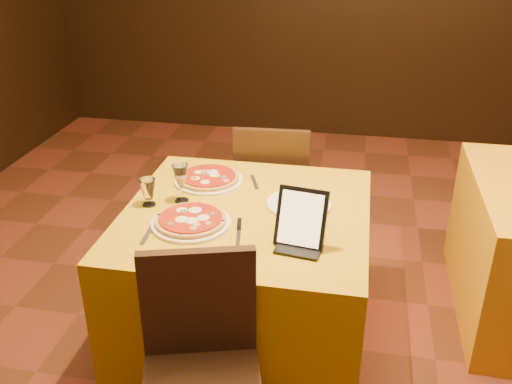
% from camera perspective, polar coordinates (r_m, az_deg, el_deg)
% --- Properties ---
extents(main_table, '(1.10, 1.10, 0.75)m').
position_cam_1_polar(main_table, '(2.77, -0.95, -8.75)').
color(main_table, '#BF900C').
rests_on(main_table, floor).
extents(chair_main_far, '(0.48, 0.48, 0.91)m').
position_cam_1_polar(chair_main_far, '(3.44, 1.79, 0.20)').
color(chair_main_far, black).
rests_on(chair_main_far, floor).
extents(pizza_near, '(0.34, 0.34, 0.03)m').
position_cam_1_polar(pizza_near, '(2.48, -6.54, -2.92)').
color(pizza_near, white).
rests_on(pizza_near, main_table).
extents(pizza_far, '(0.34, 0.34, 0.03)m').
position_cam_1_polar(pizza_far, '(2.86, -4.79, 1.33)').
color(pizza_far, white).
rests_on(pizza_far, main_table).
extents(cutlet_dish, '(0.30, 0.30, 0.03)m').
position_cam_1_polar(cutlet_dish, '(2.63, 4.32, -1.08)').
color(cutlet_dish, white).
rests_on(cutlet_dish, main_table).
extents(wine_glass, '(0.11, 0.11, 0.19)m').
position_cam_1_polar(wine_glass, '(2.64, -7.52, 0.92)').
color(wine_glass, '#D2BE77').
rests_on(wine_glass, main_table).
extents(water_glass, '(0.07, 0.07, 0.13)m').
position_cam_1_polar(water_glass, '(2.64, -10.75, -0.04)').
color(water_glass, silver).
rests_on(water_glass, main_table).
extents(tablet, '(0.22, 0.13, 0.24)m').
position_cam_1_polar(tablet, '(2.28, 4.54, -2.61)').
color(tablet, black).
rests_on(tablet, main_table).
extents(knife, '(0.05, 0.21, 0.01)m').
position_cam_1_polar(knife, '(2.38, -1.76, -4.33)').
color(knife, '#A8A6AD').
rests_on(knife, main_table).
extents(fork_near, '(0.03, 0.18, 0.01)m').
position_cam_1_polar(fork_near, '(2.43, -10.76, -4.14)').
color(fork_near, '#B2B3B9').
rests_on(fork_near, main_table).
extents(fork_far, '(0.08, 0.17, 0.01)m').
position_cam_1_polar(fork_far, '(2.84, -0.16, 0.98)').
color(fork_far, silver).
rests_on(fork_far, main_table).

